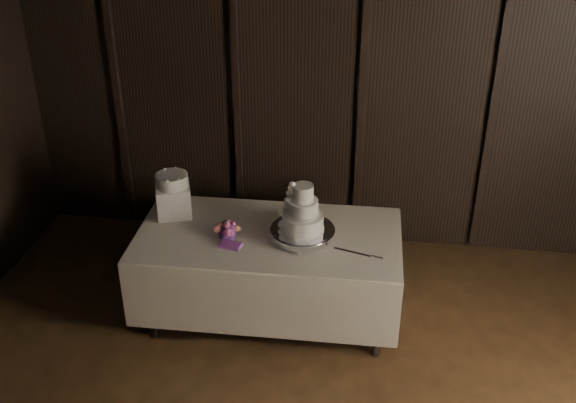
{
  "coord_description": "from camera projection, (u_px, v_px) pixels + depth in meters",
  "views": [
    {
      "loc": [
        0.17,
        -2.03,
        3.42
      ],
      "look_at": [
        -0.46,
        2.22,
        1.05
      ],
      "focal_mm": 42.0,
      "sensor_mm": 36.0,
      "label": 1
    }
  ],
  "objects": [
    {
      "name": "small_cake",
      "position": [
        172.0,
        180.0,
        5.18
      ],
      "size": [
        0.32,
        0.32,
        0.1
      ],
      "primitive_type": "cylinder",
      "rotation": [
        0.0,
        0.0,
        0.37
      ],
      "color": "white",
      "rests_on": "box_pedestal"
    },
    {
      "name": "bouquet",
      "position": [
        227.0,
        231.0,
        4.99
      ],
      "size": [
        0.33,
        0.41,
        0.17
      ],
      "primitive_type": null,
      "rotation": [
        0.0,
        0.0,
        -0.21
      ],
      "color": "#B64F75",
      "rests_on": "display_table"
    },
    {
      "name": "room",
      "position": [
        320.0,
        374.0,
        2.71
      ],
      "size": [
        6.08,
        7.08,
        3.08
      ],
      "color": "black",
      "rests_on": "ground"
    },
    {
      "name": "display_table",
      "position": [
        269.0,
        271.0,
        5.23
      ],
      "size": [
        2.01,
        1.09,
        0.76
      ],
      "rotation": [
        0.0,
        0.0,
        0.02
      ],
      "color": "#EEE5CD",
      "rests_on": "ground"
    },
    {
      "name": "wedding_cake",
      "position": [
        299.0,
        213.0,
        4.87
      ],
      "size": [
        0.33,
        0.3,
        0.36
      ],
      "rotation": [
        0.0,
        0.0,
        -0.02
      ],
      "color": "white",
      "rests_on": "cake_stand"
    },
    {
      "name": "cake_knife",
      "position": [
        352.0,
        252.0,
        4.83
      ],
      "size": [
        0.36,
        0.12,
        0.01
      ],
      "primitive_type": "cube",
      "rotation": [
        0.0,
        0.0,
        -0.28
      ],
      "color": "silver",
      "rests_on": "display_table"
    },
    {
      "name": "cake_stand",
      "position": [
        303.0,
        234.0,
        4.98
      ],
      "size": [
        0.54,
        0.54,
        0.09
      ],
      "primitive_type": "cylinder",
      "rotation": [
        0.0,
        0.0,
        -0.12
      ],
      "color": "silver",
      "rests_on": "display_table"
    },
    {
      "name": "box_pedestal",
      "position": [
        174.0,
        200.0,
        5.27
      ],
      "size": [
        0.33,
        0.33,
        0.25
      ],
      "primitive_type": "cube",
      "rotation": [
        0.0,
        0.0,
        0.33
      ],
      "color": "white",
      "rests_on": "display_table"
    }
  ]
}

